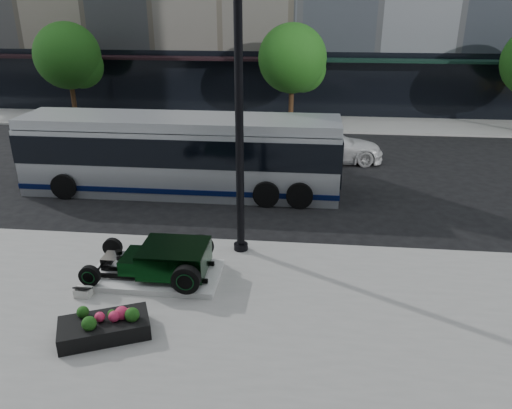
# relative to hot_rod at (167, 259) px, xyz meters

# --- Properties ---
(ground) EXTENTS (120.00, 120.00, 0.00)m
(ground) POSITION_rel_hot_rod_xyz_m (1.52, 4.44, -0.70)
(ground) COLOR black
(ground) RESTS_ON ground
(sidewalk_far) EXTENTS (70.00, 4.00, 0.12)m
(sidewalk_far) POSITION_rel_hot_rod_xyz_m (1.52, 18.44, -0.64)
(sidewalk_far) COLOR gray
(sidewalk_far) RESTS_ON ground
(street_trees) EXTENTS (29.80, 3.80, 5.70)m
(street_trees) POSITION_rel_hot_rod_xyz_m (2.67, 17.52, 3.07)
(street_trees) COLOR black
(street_trees) RESTS_ON sidewalk_far
(display_plinth) EXTENTS (3.40, 1.80, 0.15)m
(display_plinth) POSITION_rel_hot_rod_xyz_m (-0.33, 0.00, -0.50)
(display_plinth) COLOR silver
(display_plinth) RESTS_ON sidewalk_near
(hot_rod) EXTENTS (3.22, 2.00, 0.81)m
(hot_rod) POSITION_rel_hot_rod_xyz_m (0.00, 0.00, 0.00)
(hot_rod) COLOR black
(hot_rod) RESTS_ON display_plinth
(info_plaque) EXTENTS (0.41, 0.31, 0.31)m
(info_plaque) POSITION_rel_hot_rod_xyz_m (-1.87, -1.06, -0.45)
(info_plaque) COLOR silver
(info_plaque) RESTS_ON sidewalk_near
(lamppost) EXTENTS (0.42, 0.42, 7.55)m
(lamppost) POSITION_rel_hot_rod_xyz_m (1.71, 1.84, 2.91)
(lamppost) COLOR black
(lamppost) RESTS_ON sidewalk_near
(flower_planter) EXTENTS (2.14, 1.65, 0.62)m
(flower_planter) POSITION_rel_hot_rod_xyz_m (-0.73, -2.52, -0.35)
(flower_planter) COLOR black
(flower_planter) RESTS_ON sidewalk_near
(transit_bus) EXTENTS (12.12, 2.88, 2.92)m
(transit_bus) POSITION_rel_hot_rod_xyz_m (-1.25, 6.78, 0.79)
(transit_bus) COLOR #AEB3B8
(transit_bus) RESTS_ON ground
(white_sedan) EXTENTS (5.25, 2.59, 1.47)m
(white_sedan) POSITION_rel_hot_rod_xyz_m (4.46, 11.20, 0.04)
(white_sedan) COLOR silver
(white_sedan) RESTS_ON ground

